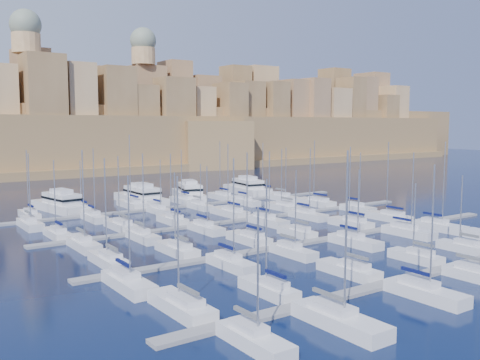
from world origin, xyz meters
TOP-DOWN VIEW (x-y plane):
  - ground at (0.00, 0.00)m, footprint 600.00×600.00m
  - pontoon_near at (0.00, -34.00)m, footprint 84.00×2.00m
  - pontoon_mid_near at (0.00, -12.00)m, footprint 84.00×2.00m
  - pontoon_mid_far at (0.00, 10.00)m, footprint 84.00×2.00m
  - pontoon_far at (0.00, 32.00)m, footprint 84.00×2.00m
  - sailboat_0 at (-35.83, -28.25)m, footprint 2.92×9.75m
  - sailboat_1 at (-25.19, -28.91)m, footprint 2.52×8.40m
  - sailboat_2 at (-12.24, -28.64)m, footprint 2.68×8.95m
  - sailboat_3 at (0.38, -29.15)m, footprint 2.37×7.90m
  - sailboat_4 at (11.01, -29.38)m, footprint 2.23×7.45m
  - sailboat_6 at (-34.81, -39.12)m, footprint 2.54×8.46m
  - sailboat_7 at (-25.65, -40.11)m, footprint 3.14×10.48m
  - sailboat_8 at (-12.00, -39.59)m, footprint 2.82×9.41m
  - sailboat_9 at (-1.13, -38.96)m, footprint 2.44×8.13m
  - sailboat_12 at (-35.15, -6.66)m, footprint 2.67×8.90m
  - sailboat_13 at (-24.65, -6.53)m, footprint 2.75×9.18m
  - sailboat_14 at (-11.70, -6.53)m, footprint 2.75×9.17m
  - sailboat_15 at (-2.07, -7.15)m, footprint 2.37×7.91m
  - sailboat_16 at (11.57, -6.51)m, footprint 2.76×9.20m
  - sailboat_17 at (22.49, -6.22)m, footprint 2.94×9.80m
  - sailboat_18 at (-37.10, -17.78)m, footprint 2.94×9.80m
  - sailboat_19 at (-22.41, -17.33)m, footprint 2.67×8.89m
  - sailboat_20 at (-11.53, -17.00)m, footprint 2.47×8.22m
  - sailboat_21 at (0.68, -17.53)m, footprint 2.79×9.29m
  - sailboat_22 at (13.59, -17.65)m, footprint 2.86×9.53m
  - sailboat_23 at (22.01, -17.79)m, footprint 2.95×9.82m
  - sailboat_24 at (-35.70, 15.03)m, footprint 2.48×8.27m
  - sailboat_25 at (-24.21, 15.64)m, footprint 2.85×9.51m
  - sailboat_26 at (-13.97, 15.21)m, footprint 2.59×8.63m
  - sailboat_27 at (-0.22, 16.12)m, footprint 3.15×10.50m
  - sailboat_28 at (13.49, 15.53)m, footprint 2.79×9.30m
  - sailboat_29 at (23.87, 16.23)m, footprint 3.22×10.72m
  - sailboat_30 at (-34.72, 4.63)m, footprint 2.69×8.96m
  - sailboat_31 at (-24.89, 4.85)m, footprint 2.55×8.51m
  - sailboat_32 at (-12.97, 4.72)m, footprint 2.63×8.77m
  - sailboat_33 at (0.29, 4.22)m, footprint 2.94×9.79m
  - sailboat_34 at (10.77, 4.52)m, footprint 2.76×9.20m
  - sailboat_35 at (25.52, 4.83)m, footprint 2.57×8.56m
  - sailboat_36 at (-34.78, 37.21)m, footprint 2.59×8.63m
  - sailboat_37 at (-24.05, 37.03)m, footprint 2.48×8.27m
  - sailboat_38 at (-12.33, 38.04)m, footprint 3.10×10.33m
  - sailboat_39 at (0.40, 37.24)m, footprint 2.61×8.70m
  - sailboat_40 at (11.60, 37.57)m, footprint 2.81×9.38m
  - sailboat_41 at (24.75, 37.11)m, footprint 2.53×8.43m
  - sailboat_42 at (-37.26, 26.45)m, footprint 2.80×9.34m
  - sailboat_43 at (-25.17, 26.75)m, footprint 2.62×8.72m
  - sailboat_44 at (-10.84, 26.94)m, footprint 2.50×8.33m
  - sailboat_45 at (-0.88, 27.23)m, footprint 2.32×7.74m
  - sailboat_46 at (11.35, 26.76)m, footprint 2.61×8.69m
  - sailboat_47 at (22.86, 26.46)m, footprint 2.79×9.31m
  - motor_yacht_a at (-27.13, 41.90)m, footprint 8.21×18.12m
  - motor_yacht_b at (-7.91, 42.60)m, footprint 5.98×19.03m
  - motor_yacht_c at (4.81, 42.02)m, footprint 10.28×18.48m
  - motor_yacht_d at (22.86, 42.22)m, footprint 7.92×18.73m
  - fortified_city at (-0.19, 155.26)m, footprint 460.00×108.95m

SIDE VIEW (x-z plane):
  - ground at x=0.00m, z-range 0.00..0.00m
  - pontoon_near at x=0.00m, z-range 0.00..0.40m
  - pontoon_mid_near at x=0.00m, z-range 0.00..0.40m
  - pontoon_mid_far at x=0.00m, z-range 0.00..0.40m
  - pontoon_far at x=0.00m, z-range 0.00..0.40m
  - sailboat_45 at x=-0.88m, z-range -4.54..5.94m
  - sailboat_3 at x=0.38m, z-range -4.88..6.30m
  - sailboat_4 at x=11.01m, z-range -5.13..6.55m
  - sailboat_15 at x=-2.07m, z-range -5.07..6.50m
  - sailboat_9 at x=-1.13m, z-range -5.07..6.50m
  - sailboat_37 at x=-24.05m, z-range -5.03..6.46m
  - sailboat_20 at x=-11.53m, z-range -5.17..6.60m
  - sailboat_44 at x=-10.84m, z-range -5.21..6.64m
  - sailboat_32 at x=-12.97m, z-range -5.26..6.71m
  - sailboat_6 at x=-34.81m, z-range -5.52..6.97m
  - sailboat_46 at x=11.35m, z-range -5.64..7.09m
  - sailboat_13 at x=-24.65m, z-range -5.41..6.87m
  - sailboat_21 at x=0.68m, z-range -5.44..6.90m
  - sailboat_35 at x=25.52m, z-range -5.85..7.31m
  - sailboat_24 at x=-35.70m, z-range -5.93..7.40m
  - sailboat_1 at x=-25.19m, z-range -5.91..7.38m
  - sailboat_39 at x=0.40m, z-range -5.83..7.30m
  - sailboat_26 at x=-13.97m, z-range -6.08..7.55m
  - sailboat_47 at x=22.86m, z-range -6.02..7.50m
  - sailboat_36 at x=-34.78m, z-range -6.30..7.78m
  - sailboat_41 at x=24.75m, z-range -6.38..7.87m
  - sailboat_28 at x=13.49m, z-range -6.12..7.61m
  - sailboat_25 at x=-24.21m, z-range -6.03..7.52m
  - sailboat_42 at x=-37.26m, z-range -6.26..7.75m
  - sailboat_31 at x=-24.89m, z-range -6.53..8.02m
  - sailboat_43 at x=-25.17m, z-range -6.52..8.01m
  - sailboat_18 at x=-37.10m, z-range -6.02..7.51m
  - sailboat_2 at x=-12.24m, z-range -6.52..8.01m
  - sailboat_34 at x=10.77m, z-range -6.47..7.96m
  - sailboat_12 at x=-35.15m, z-range -6.62..8.12m
  - sailboat_14 at x=-11.70m, z-range -6.56..8.06m
  - sailboat_0 at x=-35.83m, z-range -6.32..7.82m
  - sailboat_19 at x=-22.41m, z-range -6.70..8.20m
  - sailboat_33 at x=0.29m, z-range -6.33..7.83m
  - sailboat_22 at x=13.59m, z-range -6.53..8.03m
  - sailboat_40 at x=11.60m, z-range -6.68..8.18m
  - sailboat_16 at x=11.57m, z-range -6.80..8.31m
  - sailboat_8 at x=-12.00m, z-range -6.76..8.27m
  - sailboat_30 at x=-34.72m, z-range -6.96..8.47m
  - sailboat_17 at x=22.49m, z-range -7.09..8.62m
  - sailboat_27 at x=-0.22m, z-range -6.81..8.34m
  - sailboat_23 at x=22.01m, z-range -7.33..8.86m
  - sailboat_29 at x=23.87m, z-range -6.94..8.48m
  - sailboat_38 at x=-12.33m, z-range -7.63..9.19m
  - sailboat_7 at x=-25.65m, z-range -7.69..9.25m
  - motor_yacht_a at x=-27.13m, z-range -0.90..4.35m
  - motor_yacht_b at x=-7.91m, z-range -0.90..4.35m
  - motor_yacht_c at x=4.81m, z-range -0.90..4.35m
  - motor_yacht_d at x=22.86m, z-range -0.90..4.35m
  - fortified_city at x=-0.19m, z-range -15.02..44.50m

